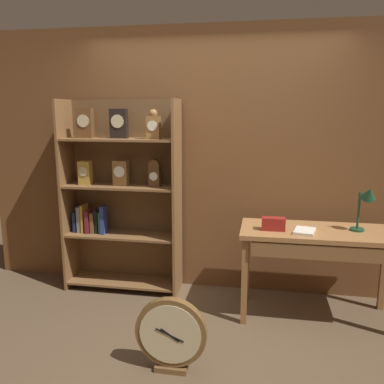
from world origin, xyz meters
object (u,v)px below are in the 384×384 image
bookshelf (120,195)px  desk_lamp (367,200)px  open_repair_manual (305,231)px  round_clock_large (171,334)px  toolbox_small (273,224)px  workbench (319,242)px

bookshelf → desk_lamp: bookshelf is taller
bookshelf → open_repair_manual: bookshelf is taller
desk_lamp → open_repair_manual: size_ratio=1.85×
open_repair_manual → round_clock_large: size_ratio=0.40×
bookshelf → round_clock_large: size_ratio=3.51×
toolbox_small → round_clock_large: 1.27m
bookshelf → open_repair_manual: 1.81m
desk_lamp → open_repair_manual: bearing=-168.4°
toolbox_small → bookshelf: bearing=166.2°
toolbox_small → round_clock_large: (-0.69, -0.90, -0.58)m
workbench → open_repair_manual: 0.19m
bookshelf → toolbox_small: 1.55m
bookshelf → toolbox_small: size_ratio=9.66×
workbench → open_repair_manual: size_ratio=6.04×
bookshelf → workbench: size_ratio=1.44×
workbench → toolbox_small: toolbox_small is taller
toolbox_small → round_clock_large: toolbox_small is taller
open_repair_manual → round_clock_large: open_repair_manual is taller
workbench → round_clock_large: workbench is taller
workbench → round_clock_large: 1.50m
bookshelf → toolbox_small: bearing=-13.8°
workbench → toolbox_small: bearing=-172.6°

